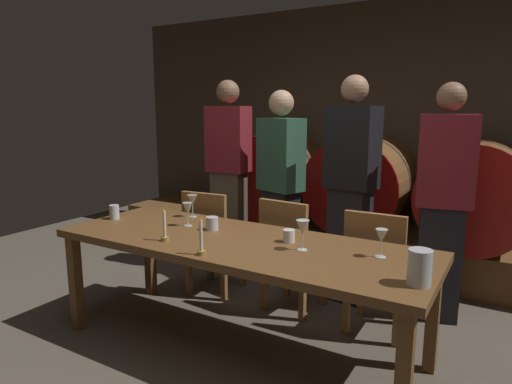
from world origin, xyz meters
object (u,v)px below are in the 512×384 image
object	(u,v)px
candle_right	(201,244)
cup_left	(114,212)
guest_center_right	(351,189)
wine_glass_center_right	(303,228)
chair_left	(211,237)
candle_left	(165,232)
wine_glass_center_left	(188,209)
chair_right	(377,267)
chair_center	(290,250)
wine_barrel_left	(275,176)
pitcher	(420,268)
wine_barrel_right	(477,193)
wine_glass_far_left	(192,201)
guest_far_right	(443,202)
cup_right	(289,236)
cup_center	(212,223)
dining_table	(238,250)
guest_far_left	(229,174)
guest_center_left	(280,185)
wine_barrel_center	(363,183)
wine_glass_far_right	(381,237)

from	to	relation	value
candle_right	cup_left	xyz separation A→B (m)	(-1.06, 0.33, -0.01)
guest_center_right	wine_glass_center_right	xyz separation A→B (m)	(0.08, -1.07, -0.06)
chair_left	wine_glass_center_right	world-z (taller)	wine_glass_center_right
candle_left	wine_glass_center_left	distance (m)	0.37
chair_left	wine_glass_center_right	distance (m)	1.32
chair_right	chair_center	bearing A→B (deg)	-3.47
chair_left	wine_barrel_left	bearing A→B (deg)	-88.58
pitcher	wine_glass_center_right	xyz separation A→B (m)	(-0.69, 0.20, 0.05)
wine_barrel_right	wine_glass_far_left	xyz separation A→B (m)	(-1.79, -1.69, 0.04)
guest_center_right	wine_glass_far_left	size ratio (longest dim) A/B	10.47
guest_far_right	cup_right	distance (m)	1.24
cup_center	pitcher	bearing A→B (deg)	-11.53
wine_glass_center_right	cup_right	distance (m)	0.20
dining_table	pitcher	bearing A→B (deg)	-9.05
guest_far_left	guest_far_right	bearing A→B (deg)	172.22
chair_left	pitcher	size ratio (longest dim) A/B	5.11
candle_right	dining_table	bearing A→B (deg)	86.71
dining_table	guest_far_left	xyz separation A→B (m)	(-0.91, 1.23, 0.26)
dining_table	chair_center	bearing A→B (deg)	87.19
chair_right	guest_far_right	size ratio (longest dim) A/B	0.51
wine_glass_center_left	pitcher	bearing A→B (deg)	-9.98
chair_left	wine_glass_center_left	xyz separation A→B (m)	(0.19, -0.53, 0.36)
guest_far_left	cup_left	bearing A→B (deg)	77.62
wine_glass_far_left	wine_glass_center_left	distance (m)	0.26
wine_glass_center_left	wine_glass_far_left	bearing A→B (deg)	121.29
wine_glass_center_right	cup_right	bearing A→B (deg)	143.37
dining_table	wine_glass_center_right	bearing A→B (deg)	2.63
guest_far_right	wine_glass_center_right	world-z (taller)	guest_far_right
guest_center_left	guest_center_right	size ratio (longest dim) A/B	0.95
chair_right	guest_center_left	xyz separation A→B (m)	(-1.03, 0.55, 0.38)
wine_barrel_center	wine_glass_center_left	xyz separation A→B (m)	(-0.65, -1.91, 0.04)
wine_barrel_left	wine_glass_far_right	distance (m)	2.53
wine_glass_center_right	candle_right	bearing A→B (deg)	-141.00
wine_glass_far_left	wine_glass_far_right	world-z (taller)	wine_glass_far_left
chair_center	chair_right	distance (m)	0.67
cup_left	cup_center	size ratio (longest dim) A/B	1.18
guest_center_right	cup_left	world-z (taller)	guest_center_right
candle_right	cup_left	size ratio (longest dim) A/B	2.10
chair_center	wine_glass_center_left	world-z (taller)	wine_glass_center_left
wine_barrel_left	chair_center	size ratio (longest dim) A/B	1.08
chair_center	candle_right	xyz separation A→B (m)	(-0.05, -1.01, 0.31)
cup_center	wine_barrel_right	bearing A→B (deg)	52.76
guest_far_left	wine_glass_far_left	world-z (taller)	guest_far_left
wine_barrel_center	pitcher	distance (m)	2.39
wine_barrel_center	cup_left	xyz separation A→B (m)	(-1.24, -2.03, -0.03)
wine_barrel_center	candle_left	world-z (taller)	wine_barrel_center
dining_table	chair_left	world-z (taller)	chair_left
wine_barrel_left	wine_barrel_right	world-z (taller)	same
chair_center	wine_glass_far_right	world-z (taller)	wine_glass_far_right
candle_right	candle_left	bearing A→B (deg)	164.50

